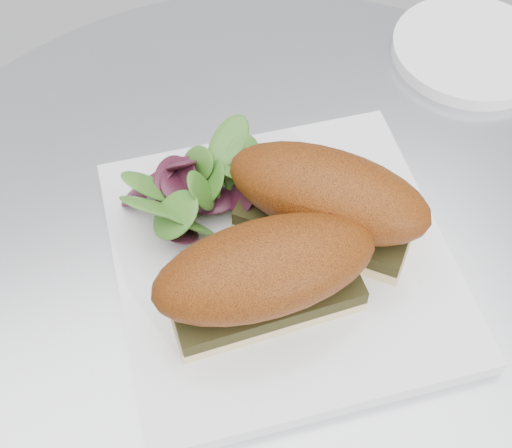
# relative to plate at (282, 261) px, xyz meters

# --- Properties ---
(table) EXTENTS (0.70, 0.70, 0.73)m
(table) POSITION_rel_plate_xyz_m (-0.01, 0.01, -0.25)
(table) COLOR silver
(table) RESTS_ON ground
(plate) EXTENTS (0.29, 0.29, 0.02)m
(plate) POSITION_rel_plate_xyz_m (0.00, 0.00, 0.00)
(plate) COLOR white
(plate) RESTS_ON table
(sandwich_left) EXTENTS (0.17, 0.08, 0.08)m
(sandwich_left) POSITION_rel_plate_xyz_m (-0.03, -0.03, 0.05)
(sandwich_left) COLOR beige
(sandwich_left) RESTS_ON plate
(sandwich_right) EXTENTS (0.16, 0.16, 0.08)m
(sandwich_right) POSITION_rel_plate_xyz_m (0.04, 0.01, 0.05)
(sandwich_right) COLOR beige
(sandwich_right) RESTS_ON plate
(salad) EXTENTS (0.11, 0.11, 0.05)m
(salad) POSITION_rel_plate_xyz_m (-0.03, 0.07, 0.03)
(salad) COLOR #44852B
(salad) RESTS_ON plate
(saucer) EXTENTS (0.16, 0.16, 0.01)m
(saucer) POSITION_rel_plate_xyz_m (0.27, 0.16, -0.00)
(saucer) COLOR white
(saucer) RESTS_ON table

